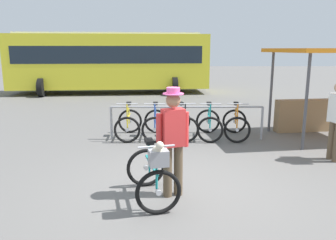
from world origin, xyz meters
The scene contains 11 objects.
ground_plane centered at (0.00, 0.00, 0.00)m, with size 80.00×80.00×0.00m, color #605E5B.
bike_rack_rail centered at (0.25, 3.03, 0.68)m, with size 3.91×0.07×0.88m.
racked_bike_yellow centered at (-1.26, 3.22, 0.37)m, with size 0.70×1.13×0.97m.
racked_bike_blue centered at (-0.56, 3.21, 0.37)m, with size 0.66×1.09×0.97m.
racked_bike_black centered at (0.14, 3.21, 0.37)m, with size 0.81×1.18×0.97m.
racked_bike_teal centered at (0.84, 3.21, 0.37)m, with size 0.72×1.15×0.98m.
racked_bike_orange centered at (1.54, 3.20, 0.37)m, with size 0.80×1.19×0.98m.
featured_bicycle centered at (-0.45, -0.59, 0.49)m, with size 0.89×1.25×1.09m.
person_with_featured_bike centered at (-0.15, -0.34, 0.95)m, with size 0.50×0.32×1.72m.
bus_distant centered at (-3.24, 12.38, 1.74)m, with size 10.18×3.99×3.08m.
market_stall centered at (4.00, 3.56, 1.39)m, with size 3.39×2.72×2.30m.
Camera 1 is at (-0.23, -5.31, 2.29)m, focal length 35.82 mm.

